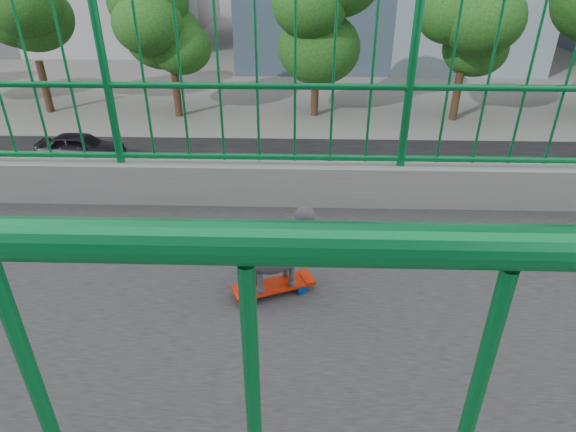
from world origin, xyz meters
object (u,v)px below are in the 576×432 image
(car_0, at_px, (62,351))
(car_2, at_px, (222,214))
(poodle, at_px, (278,250))
(skateboard, at_px, (274,287))
(car_4, at_px, (81,147))

(car_0, height_order, car_2, car_2)
(poodle, height_order, car_2, poodle)
(skateboard, bearing_deg, poodle, 90.00)
(skateboard, relative_size, poodle, 1.01)
(skateboard, xyz_separation_m, poodle, (-0.01, 0.02, 0.23))
(skateboard, relative_size, car_0, 0.10)
(car_2, bearing_deg, poodle, -168.03)
(car_2, bearing_deg, car_0, 157.55)
(skateboard, height_order, car_2, skateboard)
(skateboard, height_order, car_4, skateboard)
(skateboard, distance_m, car_4, 21.99)
(car_0, distance_m, car_2, 6.92)
(skateboard, xyz_separation_m, car_2, (-12.10, -2.54, -6.25))
(car_0, xyz_separation_m, car_4, (-12.80, -4.85, -0.08))
(poodle, distance_m, car_2, 13.95)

